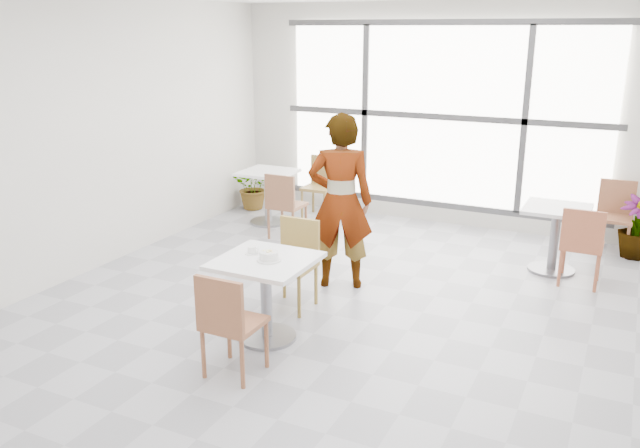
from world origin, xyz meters
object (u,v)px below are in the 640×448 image
at_px(plant_left, 255,187).
at_px(chair_far, 295,257).
at_px(main_table, 266,283).
at_px(bg_chair_right_near, 582,242).
at_px(coffee_cup, 253,250).
at_px(bg_chair_right_far, 615,211).
at_px(bg_chair_left_near, 284,202).
at_px(oatmeal_bowl, 269,256).
at_px(bg_table_left, 268,189).
at_px(bg_chair_left_far, 321,182).
at_px(bg_table_right, 555,230).
at_px(person, 340,202).
at_px(plant_right, 637,227).
at_px(chair_near, 228,319).

bearing_deg(plant_left, chair_far, -52.20).
xyz_separation_m(main_table, bg_chair_right_near, (2.36, 2.51, -0.02)).
bearing_deg(coffee_cup, bg_chair_right_far, 54.35).
relative_size(bg_chair_left_near, bg_chair_right_near, 1.00).
bearing_deg(main_table, oatmeal_bowl, -24.41).
bearing_deg(bg_chair_right_near, bg_table_left, -7.98).
xyz_separation_m(bg_chair_left_far, bg_chair_right_far, (3.92, 0.18, 0.00)).
relative_size(coffee_cup, bg_table_right, 0.21).
bearing_deg(person, plant_right, -162.71).
relative_size(chair_far, plant_right, 1.14).
bearing_deg(chair_far, chair_near, -82.18).
xyz_separation_m(chair_near, bg_table_left, (-1.88, 3.80, -0.01)).
height_order(main_table, coffee_cup, coffee_cup).
relative_size(bg_table_left, bg_chair_left_near, 0.86).
bearing_deg(oatmeal_bowl, bg_chair_right_far, 57.13).
xyz_separation_m(bg_chair_right_near, bg_chair_right_far, (0.26, 1.44, 0.00)).
xyz_separation_m(person, bg_chair_right_far, (2.56, 2.52, -0.42)).
bearing_deg(bg_table_left, chair_near, -63.67).
relative_size(chair_far, bg_table_left, 1.16).
height_order(chair_near, bg_chair_left_near, same).
distance_m(oatmeal_bowl, person, 1.45).
bearing_deg(bg_chair_left_near, bg_table_left, -43.54).
distance_m(bg_chair_left_far, plant_right, 4.18).
bearing_deg(main_table, bg_chair_right_near, 46.70).
bearing_deg(bg_chair_right_far, main_table, -123.55).
distance_m(chair_near, bg_chair_left_far, 4.69).
bearing_deg(bg_table_left, person, -41.80).
relative_size(main_table, person, 0.43).
distance_m(chair_far, bg_table_left, 2.87).
bearing_deg(oatmeal_bowl, bg_chair_right_near, 47.59).
height_order(plant_left, plant_right, plant_right).
height_order(bg_table_left, bg_chair_right_near, bg_chair_right_near).
distance_m(oatmeal_bowl, bg_chair_left_far, 4.04).
relative_size(oatmeal_bowl, bg_chair_left_far, 0.24).
distance_m(bg_chair_right_near, bg_chair_right_far, 1.47).
relative_size(chair_far, oatmeal_bowl, 4.14).
bearing_deg(chair_near, bg_chair_right_far, -118.59).
bearing_deg(bg_chair_right_near, person, 25.17).
xyz_separation_m(person, bg_chair_right_near, (2.30, 1.08, -0.42)).
bearing_deg(bg_table_left, bg_chair_right_near, -7.98).
bearing_deg(plant_right, oatmeal_bowl, -126.62).
xyz_separation_m(bg_table_left, bg_chair_right_far, (4.42, 0.86, 0.01)).
bearing_deg(coffee_cup, bg_chair_left_near, 113.37).
bearing_deg(plant_right, coffee_cup, -129.34).
height_order(person, bg_chair_left_far, person).
bearing_deg(bg_table_left, oatmeal_bowl, -59.28).
xyz_separation_m(oatmeal_bowl, plant_right, (2.83, 3.81, -0.41)).
distance_m(main_table, bg_chair_right_near, 3.44).
bearing_deg(person, coffee_cup, 57.81).
distance_m(chair_far, oatmeal_bowl, 0.86).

